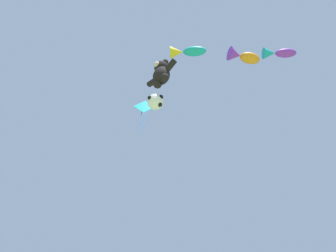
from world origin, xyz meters
TOP-DOWN VIEW (x-y plane):
  - teddy_bear_kite at (0.60, 5.01)m, footprint 1.98×0.87m
  - soccer_ball_kite at (-0.01, 5.28)m, footprint 0.85×0.85m
  - fish_kite_teal at (1.77, 5.66)m, footprint 1.85×1.76m
  - fish_kite_tangerine at (3.77, 8.00)m, footprint 1.50×1.85m
  - fish_kite_violet at (5.21, 9.72)m, footprint 1.74×1.74m
  - diamond_kite at (-2.35, 6.35)m, footprint 0.95×1.02m

SIDE VIEW (x-z plane):
  - soccer_ball_kite at x=-0.01m, z-range 11.31..12.09m
  - teddy_bear_kite at x=0.60m, z-range 12.33..14.33m
  - diamond_kite at x=-2.35m, z-range 13.13..16.21m
  - fish_kite_tangerine at x=3.77m, z-range 14.58..15.36m
  - fish_kite_teal at x=1.77m, z-range 14.74..15.42m
  - fish_kite_violet at x=5.21m, z-range 15.49..16.14m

